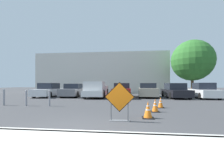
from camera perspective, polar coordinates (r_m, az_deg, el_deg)
ground_plane at (r=13.97m, az=0.09°, el=-5.71°), size 96.00×96.00×0.00m
sidewalk_strip at (r=3.22m, az=-24.76°, el=-23.93°), size 29.61×2.60×0.14m
curb_lip at (r=4.31m, az=-15.36°, el=-17.65°), size 29.61×0.20×0.14m
road_closed_sign at (r=5.58m, az=2.88°, el=-6.16°), size 1.11×0.20×1.46m
traffic_cone_nearest at (r=6.30m, az=13.53°, el=-9.60°), size 0.46×0.46×0.68m
traffic_cone_second at (r=7.78m, az=16.10°, el=-7.88°), size 0.41×0.41×0.65m
traffic_cone_third at (r=9.21m, az=18.01°, el=-6.72°), size 0.40×0.40×0.63m
parked_car_nearest at (r=17.78m, az=-22.97°, el=-2.29°), size 1.91×4.26×1.49m
parked_car_second at (r=17.07m, az=-14.35°, el=-2.44°), size 1.91×4.28×1.43m
pickup_truck at (r=15.50m, az=-6.11°, el=-2.40°), size 2.18×5.07×1.63m
parked_car_third at (r=15.66m, az=3.87°, el=-2.57°), size 1.81×4.67×1.48m
parked_car_fourth at (r=16.23m, az=13.43°, el=-2.45°), size 2.06×4.23×1.48m
parked_car_fifth at (r=16.39m, az=22.93°, el=-2.50°), size 2.02×4.36×1.48m
parked_car_sixth at (r=17.26m, az=31.58°, el=-2.35°), size 1.96×4.11×1.51m
bollard_nearest at (r=10.14m, az=-22.73°, el=-4.82°), size 0.12×0.12×1.01m
bollard_second at (r=10.98m, az=-29.86°, el=-4.47°), size 0.12×0.12×1.00m
bollard_third at (r=11.96m, az=-35.89°, el=-3.94°), size 0.12×0.12×1.07m
building_facade_backdrop at (r=25.18m, az=-3.77°, el=3.92°), size 20.64×5.00×6.25m
street_tree_behind_lot at (r=21.25m, az=28.26°, el=7.88°), size 5.02×5.02×6.83m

